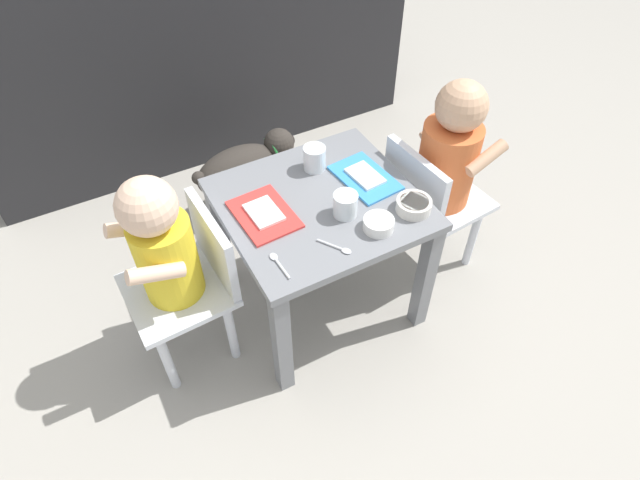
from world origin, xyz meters
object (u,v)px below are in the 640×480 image
Objects in this scene: food_tray_right at (365,177)px; veggie_bowl_far at (414,205)px; water_cup_right at (345,206)px; cereal_bowl_right_side at (379,224)px; seated_child_left at (169,253)px; spoon_by_left_tray at (278,263)px; water_cup_left at (315,159)px; spoon_by_right_tray at (338,248)px; dining_table at (320,223)px; food_tray_left at (264,214)px; seated_child_right at (446,161)px; dog at (244,167)px.

veggie_bowl_far is (0.05, -0.18, 0.01)m from food_tray_right.
water_cup_right is 0.11m from cereal_bowl_right_side.
seated_child_left is 3.18× the size of food_tray_right.
veggie_bowl_far is 0.42m from spoon_by_left_tray.
seated_child_left is 0.50m from water_cup_left.
cereal_bowl_right_side is 0.13m from spoon_by_right_tray.
dining_table is 0.79× the size of seated_child_left.
water_cup_right reaches higher than cereal_bowl_right_side.
seated_child_left is at bearing 158.73° from cereal_bowl_right_side.
veggie_bowl_far is at bearing -36.63° from dining_table.
veggie_bowl_far reaches higher than cereal_bowl_right_side.
spoon_by_left_tray is (-0.04, -0.18, -0.00)m from food_tray_left.
food_tray_left is (-0.16, 0.02, 0.09)m from dining_table.
water_cup_right is at bearing -95.37° from water_cup_left.
food_tray_right is (0.16, 0.02, 0.09)m from dining_table.
water_cup_right reaches higher than spoon_by_left_tray.
spoon_by_right_tray is at bearing -175.24° from cereal_bowl_right_side.
cereal_bowl_right_side is at bearing -37.79° from food_tray_left.
seated_child_left is 10.12× the size of water_cup_right.
dining_table is 0.76× the size of seated_child_right.
water_cup_right is 0.19m from veggie_bowl_far.
food_tray_left is at bearing 154.51° from veggie_bowl_far.
seated_child_left reaches higher than spoon_by_right_tray.
cereal_bowl_right_side is at bearing -84.55° from water_cup_left.
veggie_bowl_far is at bearing -72.03° from dog.
seated_child_right is 8.55× the size of cereal_bowl_right_side.
cereal_bowl_right_side is (0.11, -0.74, 0.29)m from dog.
spoon_by_right_tray is (-0.26, -0.03, -0.02)m from veggie_bowl_far.
dog is at bearing 98.44° from cereal_bowl_right_side.
seated_child_left is 6.97× the size of spoon_by_left_tray.
cereal_bowl_right_side is at bearing -3.05° from spoon_by_left_tray.
seated_child_right reaches higher than food_tray_left.
spoon_by_right_tray is (0.12, -0.20, -0.00)m from food_tray_left.
dining_table is 0.21m from spoon_by_right_tray.
spoon_by_left_tray is at bearing -39.17° from seated_child_left.
seated_child_left is 3.34× the size of food_tray_left.
veggie_bowl_far is at bearing -16.22° from seated_child_left.
seated_child_left is at bearing 179.09° from food_tray_right.
dining_table is at bearing 75.54° from spoon_by_right_tray.
spoon_by_left_tray is at bearing -103.25° from food_tray_left.
seated_child_right reaches higher than dog.
food_tray_left is 0.25m from water_cup_left.
cereal_bowl_right_side is (0.09, -0.17, 0.11)m from dining_table.
seated_child_left is at bearing 177.99° from food_tray_left.
veggie_bowl_far is at bearing 5.75° from spoon_by_right_tray.
dog is at bearing 92.43° from dining_table.
dining_table is 0.19m from food_tray_left.
spoon_by_left_tray and spoon_by_right_tray have the same top height.
spoon_by_right_tray is at bearing -128.68° from water_cup_right.
food_tray_left is 0.18m from spoon_by_left_tray.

